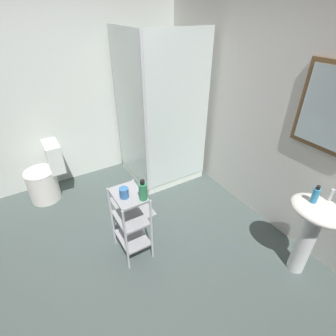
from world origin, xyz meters
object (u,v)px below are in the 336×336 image
at_px(shower_stall, 158,148).
at_px(storage_cart, 131,219).
at_px(bath_mat, 132,206).
at_px(toilet, 46,177).
at_px(rinse_cup, 124,193).
at_px(body_wash_bottle_green, 143,191).
at_px(pedestal_sink, 312,224).
at_px(hand_soap_bottle, 315,195).

distance_m(shower_stall, storage_cart, 1.42).
relative_size(shower_stall, bath_mat, 3.33).
distance_m(toilet, rinse_cup, 1.58).
distance_m(rinse_cup, bath_mat, 1.06).
bearing_deg(storage_cart, body_wash_bottle_green, 33.69).
relative_size(shower_stall, body_wash_bottle_green, 9.99).
bearing_deg(rinse_cup, pedestal_sink, 52.73).
bearing_deg(body_wash_bottle_green, shower_stall, 145.90).
height_order(shower_stall, bath_mat, shower_stall).
bearing_deg(pedestal_sink, body_wash_bottle_green, -126.94).
distance_m(toilet, bath_mat, 1.17).
bearing_deg(storage_cart, toilet, -157.33).
xyz_separation_m(shower_stall, bath_mat, (0.46, -0.65, -0.45)).
height_order(toilet, bath_mat, toilet).
height_order(shower_stall, toilet, shower_stall).
xyz_separation_m(toilet, storage_cart, (1.38, 0.58, 0.12)).
height_order(pedestal_sink, bath_mat, pedestal_sink).
distance_m(hand_soap_bottle, rinse_cup, 1.59).
bearing_deg(storage_cart, rinse_cup, -63.24).
relative_size(shower_stall, storage_cart, 2.70).
distance_m(pedestal_sink, hand_soap_bottle, 0.31).
xyz_separation_m(pedestal_sink, hand_soap_bottle, (-0.05, -0.03, 0.30)).
xyz_separation_m(pedestal_sink, body_wash_bottle_green, (-0.88, -1.17, 0.25)).
relative_size(toilet, storage_cart, 1.03).
relative_size(toilet, body_wash_bottle_green, 3.80).
xyz_separation_m(hand_soap_bottle, bath_mat, (-1.60, -0.97, -0.87)).
distance_m(toilet, storage_cart, 1.50).
bearing_deg(toilet, bath_mat, 48.26).
height_order(pedestal_sink, rinse_cup, rinse_cup).
xyz_separation_m(pedestal_sink, rinse_cup, (-0.99, -1.31, 0.21)).
distance_m(hand_soap_bottle, body_wash_bottle_green, 1.42).
distance_m(pedestal_sink, toilet, 3.04).
bearing_deg(rinse_cup, toilet, -159.17).
bearing_deg(body_wash_bottle_green, bath_mat, 167.06).
bearing_deg(storage_cart, shower_stall, 139.93).
relative_size(body_wash_bottle_green, bath_mat, 0.33).
bearing_deg(hand_soap_bottle, body_wash_bottle_green, -125.97).
relative_size(shower_stall, rinse_cup, 20.90).
relative_size(pedestal_sink, bath_mat, 1.35).
xyz_separation_m(body_wash_bottle_green, bath_mat, (-0.77, 0.18, -0.82)).
height_order(pedestal_sink, toilet, pedestal_sink).
distance_m(shower_stall, rinse_cup, 1.50).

